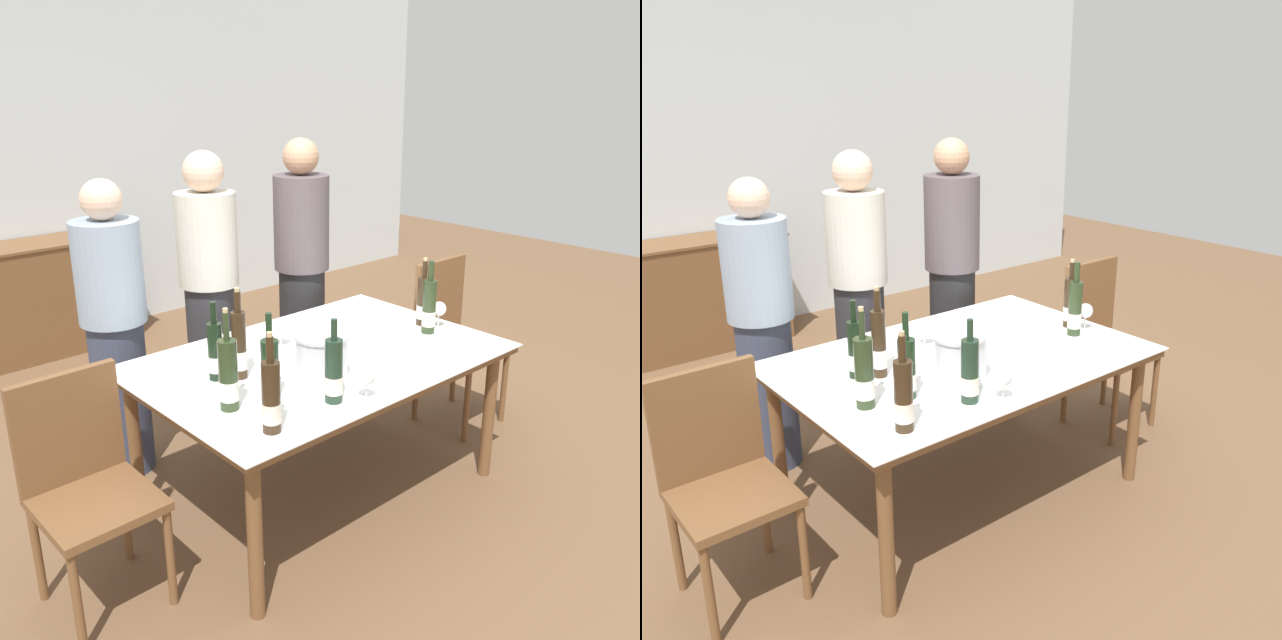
{
  "view_description": "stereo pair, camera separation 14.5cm",
  "coord_description": "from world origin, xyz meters",
  "views": [
    {
      "loc": [
        -1.97,
        -2.17,
        1.95
      ],
      "look_at": [
        0.0,
        0.0,
        0.91
      ],
      "focal_mm": 38.0,
      "sensor_mm": 36.0,
      "label": 1
    },
    {
      "loc": [
        -1.86,
        -2.26,
        1.95
      ],
      "look_at": [
        0.0,
        0.0,
        0.91
      ],
      "focal_mm": 38.0,
      "sensor_mm": 36.0,
      "label": 2
    }
  ],
  "objects": [
    {
      "name": "wine_bottle_0",
      "position": [
        -0.28,
        -0.39,
        0.86
      ],
      "size": [
        0.07,
        0.07,
        0.35
      ],
      "color": "#1E3323",
      "rests_on": "dining_table"
    },
    {
      "name": "wine_glass_1",
      "position": [
        -0.05,
        0.23,
        0.82
      ],
      "size": [
        0.07,
        0.07,
        0.13
      ],
      "color": "white",
      "rests_on": "dining_table"
    },
    {
      "name": "wine_bottle_2",
      "position": [
        -0.62,
        -0.16,
        0.87
      ],
      "size": [
        0.08,
        0.08,
        0.42
      ],
      "color": "#28381E",
      "rests_on": "dining_table"
    },
    {
      "name": "wine_bottle_7",
      "position": [
        -0.42,
        0.06,
        0.88
      ],
      "size": [
        0.06,
        0.06,
        0.41
      ],
      "color": "#332314",
      "rests_on": "dining_table"
    },
    {
      "name": "person_guest_left",
      "position": [
        0.0,
        0.91,
        0.81
      ],
      "size": [
        0.33,
        0.33,
        1.61
      ],
      "color": "#2D2D33",
      "rests_on": "ground_plane"
    },
    {
      "name": "dining_table",
      "position": [
        0.0,
        0.0,
        0.67
      ],
      "size": [
        1.68,
        1.11,
        0.73
      ],
      "color": "brown",
      "rests_on": "ground_plane"
    },
    {
      "name": "wine_bottle_5",
      "position": [
        0.62,
        -0.14,
        0.87
      ],
      "size": [
        0.07,
        0.07,
        0.38
      ],
      "color": "#28381E",
      "rests_on": "dining_table"
    },
    {
      "name": "wine_bottle_6",
      "position": [
        0.7,
        -0.04,
        0.86
      ],
      "size": [
        0.07,
        0.07,
        0.36
      ],
      "color": "#332314",
      "rests_on": "dining_table"
    },
    {
      "name": "wine_bottle_4",
      "position": [
        -0.45,
        -0.19,
        0.86
      ],
      "size": [
        0.07,
        0.07,
        0.37
      ],
      "color": "black",
      "rests_on": "dining_table"
    },
    {
      "name": "person_guest_right",
      "position": [
        0.61,
        0.84,
        0.83
      ],
      "size": [
        0.33,
        0.33,
        1.65
      ],
      "color": "#262628",
      "rests_on": "ground_plane"
    },
    {
      "name": "chair_left_end",
      "position": [
        -1.13,
        0.09,
        0.53
      ],
      "size": [
        0.42,
        0.42,
        0.92
      ],
      "color": "brown",
      "rests_on": "ground_plane"
    },
    {
      "name": "wine_glass_0",
      "position": [
        0.72,
        -0.12,
        0.83
      ],
      "size": [
        0.08,
        0.08,
        0.14
      ],
      "color": "white",
      "rests_on": "dining_table"
    },
    {
      "name": "back_wall",
      "position": [
        0.0,
        3.07,
        1.4
      ],
      "size": [
        8.0,
        0.1,
        2.8
      ],
      "color": "silver",
      "rests_on": "ground_plane"
    },
    {
      "name": "wine_glass_2",
      "position": [
        -0.16,
        -0.46,
        0.82
      ],
      "size": [
        0.07,
        0.07,
        0.13
      ],
      "color": "white",
      "rests_on": "dining_table"
    },
    {
      "name": "wine_bottle_3",
      "position": [
        -0.61,
        -0.41,
        0.87
      ],
      "size": [
        0.07,
        0.07,
        0.39
      ],
      "color": "#332314",
      "rests_on": "dining_table"
    },
    {
      "name": "chair_right_end",
      "position": [
        1.13,
        0.09,
        0.55
      ],
      "size": [
        0.42,
        0.42,
        0.97
      ],
      "color": "brown",
      "rests_on": "ground_plane"
    },
    {
      "name": "wine_bottle_1",
      "position": [
        -0.5,
        0.11,
        0.86
      ],
      "size": [
        0.07,
        0.07,
        0.35
      ],
      "color": "black",
      "rests_on": "dining_table"
    },
    {
      "name": "person_host",
      "position": [
        -0.6,
        0.86,
        0.76
      ],
      "size": [
        0.33,
        0.33,
        1.53
      ],
      "color": "#383F56",
      "rests_on": "ground_plane"
    },
    {
      "name": "ground_plane",
      "position": [
        0.0,
        0.0,
        0.0
      ],
      "size": [
        12.0,
        12.0,
        0.0
      ],
      "primitive_type": "plane",
      "color": "brown"
    },
    {
      "name": "ice_bucket",
      "position": [
        -0.16,
        -0.19,
        0.84
      ],
      "size": [
        0.24,
        0.24,
        0.2
      ],
      "color": "silver",
      "rests_on": "dining_table"
    },
    {
      "name": "sideboard_cabinet",
      "position": [
        -0.45,
        2.78,
        0.42
      ],
      "size": [
        1.64,
        0.46,
        0.85
      ],
      "color": "brown",
      "rests_on": "ground_plane"
    }
  ]
}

